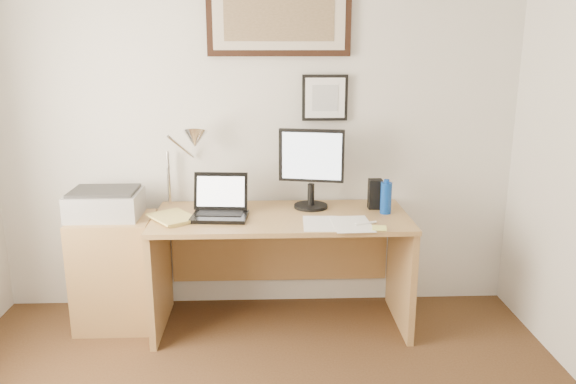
{
  "coord_description": "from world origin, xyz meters",
  "views": [
    {
      "loc": [
        0.06,
        -1.74,
        1.78
      ],
      "look_at": [
        0.19,
        1.43,
        0.95
      ],
      "focal_mm": 35.0,
      "sensor_mm": 36.0,
      "label": 1
    }
  ],
  "objects_px": {
    "book": "(156,221)",
    "laptop": "(220,207)",
    "side_cabinet": "(116,272)",
    "desk": "(281,246)",
    "lcd_monitor": "(311,165)",
    "printer": "(105,203)",
    "water_bottle": "(386,198)"
  },
  "relations": [
    {
      "from": "side_cabinet",
      "to": "lcd_monitor",
      "type": "xyz_separation_m",
      "value": [
        1.27,
        0.11,
        0.68
      ]
    },
    {
      "from": "desk",
      "to": "lcd_monitor",
      "type": "xyz_separation_m",
      "value": [
        0.2,
        0.07,
        0.53
      ]
    },
    {
      "from": "side_cabinet",
      "to": "water_bottle",
      "type": "xyz_separation_m",
      "value": [
        1.73,
        -0.03,
        0.49
      ]
    },
    {
      "from": "water_bottle",
      "to": "laptop",
      "type": "bearing_deg",
      "value": -178.6
    },
    {
      "from": "water_bottle",
      "to": "laptop",
      "type": "relative_size",
      "value": 0.56
    },
    {
      "from": "printer",
      "to": "lcd_monitor",
      "type": "bearing_deg",
      "value": 3.47
    },
    {
      "from": "book",
      "to": "laptop",
      "type": "bearing_deg",
      "value": 18.03
    },
    {
      "from": "side_cabinet",
      "to": "book",
      "type": "height_order",
      "value": "book"
    },
    {
      "from": "book",
      "to": "lcd_monitor",
      "type": "height_order",
      "value": "lcd_monitor"
    },
    {
      "from": "laptop",
      "to": "lcd_monitor",
      "type": "bearing_deg",
      "value": 15.68
    },
    {
      "from": "lcd_monitor",
      "to": "desk",
      "type": "bearing_deg",
      "value": -160.54
    },
    {
      "from": "printer",
      "to": "laptop",
      "type": "bearing_deg",
      "value": -6.53
    },
    {
      "from": "book",
      "to": "lcd_monitor",
      "type": "bearing_deg",
      "value": 16.61
    },
    {
      "from": "side_cabinet",
      "to": "printer",
      "type": "distance_m",
      "value": 0.46
    },
    {
      "from": "desk",
      "to": "lcd_monitor",
      "type": "height_order",
      "value": "lcd_monitor"
    },
    {
      "from": "side_cabinet",
      "to": "laptop",
      "type": "height_order",
      "value": "laptop"
    },
    {
      "from": "desk",
      "to": "printer",
      "type": "bearing_deg",
      "value": -179.55
    },
    {
      "from": "book",
      "to": "desk",
      "type": "relative_size",
      "value": 0.19
    },
    {
      "from": "water_bottle",
      "to": "lcd_monitor",
      "type": "distance_m",
      "value": 0.52
    },
    {
      "from": "side_cabinet",
      "to": "water_bottle",
      "type": "height_order",
      "value": "water_bottle"
    },
    {
      "from": "water_bottle",
      "to": "lcd_monitor",
      "type": "xyz_separation_m",
      "value": [
        -0.46,
        0.14,
        0.19
      ]
    },
    {
      "from": "book",
      "to": "desk",
      "type": "height_order",
      "value": "book"
    },
    {
      "from": "laptop",
      "to": "lcd_monitor",
      "type": "xyz_separation_m",
      "value": [
        0.58,
        0.16,
        0.23
      ]
    },
    {
      "from": "side_cabinet",
      "to": "desk",
      "type": "height_order",
      "value": "desk"
    },
    {
      "from": "book",
      "to": "printer",
      "type": "height_order",
      "value": "printer"
    },
    {
      "from": "side_cabinet",
      "to": "lcd_monitor",
      "type": "relative_size",
      "value": 1.4
    },
    {
      "from": "lcd_monitor",
      "to": "printer",
      "type": "xyz_separation_m",
      "value": [
        -1.31,
        -0.08,
        -0.22
      ]
    },
    {
      "from": "laptop",
      "to": "side_cabinet",
      "type": "bearing_deg",
      "value": 175.29
    },
    {
      "from": "water_bottle",
      "to": "printer",
      "type": "distance_m",
      "value": 1.78
    },
    {
      "from": "lcd_monitor",
      "to": "printer",
      "type": "height_order",
      "value": "lcd_monitor"
    },
    {
      "from": "side_cabinet",
      "to": "printer",
      "type": "relative_size",
      "value": 1.66
    },
    {
      "from": "side_cabinet",
      "to": "printer",
      "type": "xyz_separation_m",
      "value": [
        -0.04,
        0.03,
        0.45
      ]
    }
  ]
}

